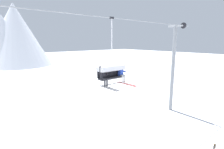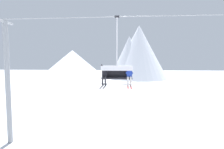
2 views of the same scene
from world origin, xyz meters
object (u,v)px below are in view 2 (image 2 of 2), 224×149
object	(u,v)px
skier_black	(104,75)
skier_blue	(129,75)
lift_tower_near	(7,80)
chairlift_chair	(117,69)

from	to	relation	value
skier_black	skier_blue	size ratio (longest dim) A/B	1.00
lift_tower_near	skier_black	size ratio (longest dim) A/B	5.33
chairlift_chair	skier_blue	distance (m)	0.89
chairlift_chair	skier_black	distance (m)	0.88
lift_tower_near	chairlift_chair	bearing A→B (deg)	-5.11
skier_black	skier_blue	bearing A→B (deg)	-0.25
lift_tower_near	skier_black	bearing A→B (deg)	-7.36
chairlift_chair	skier_blue	bearing A→B (deg)	-15.61
lift_tower_near	chairlift_chair	xyz separation A→B (m)	(7.95, -0.71, 0.79)
skier_black	skier_blue	world-z (taller)	skier_black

